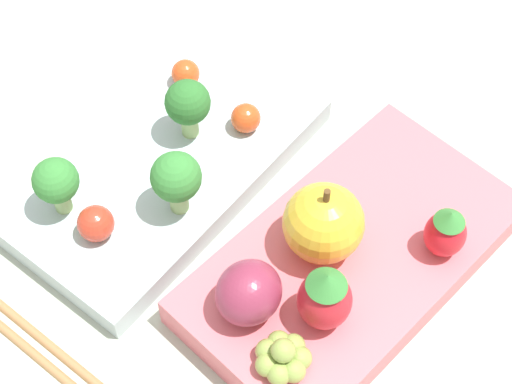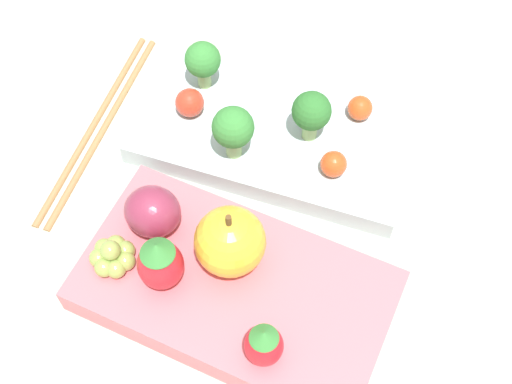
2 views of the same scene
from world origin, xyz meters
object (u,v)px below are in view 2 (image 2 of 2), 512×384
Objects in this scene: strawberry_0 at (160,263)px; cherry_tomato_2 at (334,164)px; broccoli_floret_1 at (311,112)px; strawberry_1 at (264,344)px; bento_box_savoury at (274,137)px; broccoli_floret_2 at (233,129)px; cherry_tomato_0 at (360,108)px; apple at (235,243)px; cherry_tomato_1 at (190,103)px; bento_box_fruit at (235,291)px; plum at (153,212)px; broccoli_floret_0 at (203,61)px; chopsticks_pair at (98,125)px; grape_cluster at (113,256)px.

cherry_tomato_2 is at bearing 56.54° from strawberry_0.
strawberry_1 is at bearing -82.00° from broccoli_floret_1.
cherry_tomato_2 is (0.06, -0.02, 0.02)m from bento_box_savoury.
broccoli_floret_2 is 0.11m from cherry_tomato_0.
broccoli_floret_2 is at bearing 111.43° from apple.
apple is (0.01, -0.12, 0.04)m from bento_box_savoury.
broccoli_floret_2 is (-0.02, -0.03, 0.04)m from bento_box_savoury.
cherry_tomato_1 is 0.48× the size of strawberry_0.
strawberry_1 is (0.04, -0.04, 0.03)m from bento_box_fruit.
plum is (-0.11, 0.07, -0.00)m from strawberry_1.
strawberry_0 is at bearing -77.17° from broccoli_floret_0.
apple is at bearing -6.28° from plum.
cherry_tomato_1 is 0.57× the size of plum.
cherry_tomato_1 is 0.60× the size of strawberry_1.
broccoli_floret_2 is 2.45× the size of cherry_tomato_0.
cherry_tomato_0 is 0.06m from cherry_tomato_2.
strawberry_1 is (0.13, -0.18, 0.01)m from cherry_tomato_1.
bento_box_fruit is 5.04× the size of broccoli_floret_0.
strawberry_1 reaches higher than plum.
cherry_tomato_0 is 0.22m from chopsticks_pair.
chopsticks_pair is at bearing 143.32° from strawberry_1.
cherry_tomato_2 is 0.14m from plum.
broccoli_floret_1 reaches higher than grape_cluster.
strawberry_0 is at bearing -144.86° from apple.
broccoli_floret_2 is 0.06m from cherry_tomato_1.
cherry_tomato_2 reaches higher than bento_box_fruit.
grape_cluster is (-0.08, -0.03, -0.02)m from apple.
broccoli_floret_1 is 1.43× the size of grape_cluster.
broccoli_floret_2 is at bearing 110.79° from bento_box_fruit.
cherry_tomato_0 is at bearing 88.37° from strawberry_1.
cherry_tomato_2 is at bearing -94.52° from cherry_tomato_0.
cherry_tomato_1 is at bearing 151.09° from broccoli_floret_2.
strawberry_0 is (0.04, -0.15, 0.02)m from cherry_tomato_1.
cherry_tomato_1 is at bearing 123.51° from bento_box_fruit.
strawberry_0 is (-0.03, -0.15, 0.04)m from bento_box_savoury.
broccoli_floret_1 is (0.03, 0.00, 0.04)m from bento_box_savoury.
broccoli_floret_1 reaches higher than chopsticks_pair.
grape_cluster is (-0.07, -0.15, 0.02)m from bento_box_savoury.
cherry_tomato_2 is 0.35× the size of apple.
cherry_tomato_0 is at bearing 73.37° from apple.
broccoli_floret_2 is 1.51× the size of grape_cluster.
bento_box_fruit is 3.87× the size of apple.
plum is (-0.07, 0.01, -0.01)m from apple.
strawberry_0 is 1.49× the size of grape_cluster.
cherry_tomato_2 is at bearing 2.88° from chopsticks_pair.
broccoli_floret_1 is 0.96× the size of strawberry_0.
broccoli_floret_1 is 1.20× the size of strawberry_1.
broccoli_floret_2 is (-0.04, 0.11, 0.04)m from bento_box_fruit.
cherry_tomato_2 is 0.50× the size of plum.
apple is (-0.01, 0.02, 0.04)m from bento_box_fruit.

